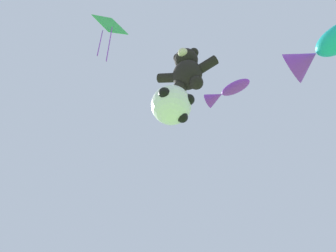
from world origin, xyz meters
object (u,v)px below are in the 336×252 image
at_px(teddy_bear_kite, 187,70).
at_px(soccer_ball_kite, 172,105).
at_px(fish_kite_violet, 225,93).
at_px(fish_kite_teal, 322,50).
at_px(diamond_kite, 110,27).

bearing_deg(teddy_bear_kite, soccer_ball_kite, -146.69).
bearing_deg(soccer_ball_kite, fish_kite_violet, 64.52).
bearing_deg(fish_kite_violet, teddy_bear_kite, -109.23).
relative_size(teddy_bear_kite, soccer_ball_kite, 1.69).
xyz_separation_m(teddy_bear_kite, fish_kite_violet, (0.63, 1.80, 0.96)).
xyz_separation_m(teddy_bear_kite, soccer_ball_kite, (-0.34, -0.22, -1.47)).
bearing_deg(teddy_bear_kite, fish_kite_teal, 21.37).
height_order(fish_kite_violet, fish_kite_teal, fish_kite_teal).
xyz_separation_m(soccer_ball_kite, fish_kite_teal, (3.78, 1.57, 2.42)).
bearing_deg(fish_kite_violet, soccer_ball_kite, -115.48).
relative_size(soccer_ball_kite, fish_kite_teal, 0.43).
xyz_separation_m(soccer_ball_kite, fish_kite_violet, (0.96, 2.02, 2.44)).
bearing_deg(fish_kite_teal, teddy_bear_kite, -158.63).
relative_size(teddy_bear_kite, diamond_kite, 0.51).
xyz_separation_m(soccer_ball_kite, diamond_kite, (-2.39, 0.10, 5.60)).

